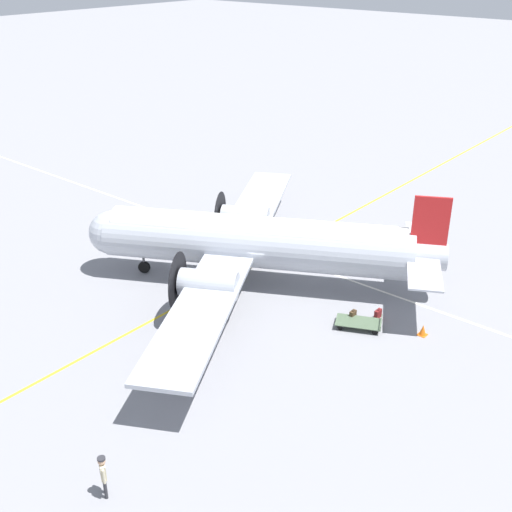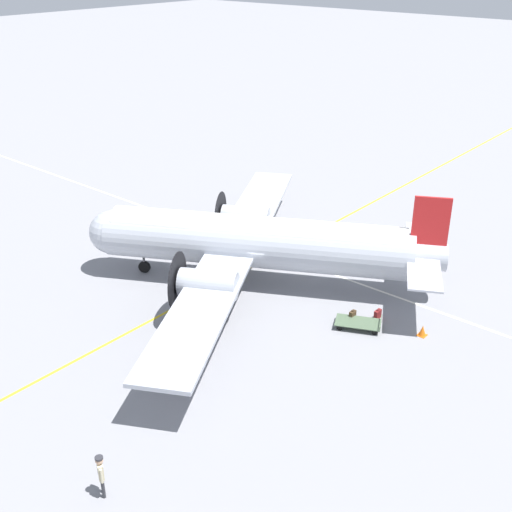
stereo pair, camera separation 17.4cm
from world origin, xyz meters
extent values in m
plane|color=gray|center=(0.00, 0.00, 0.00)|extent=(300.00, 300.00, 0.00)
cube|color=gold|center=(0.00, -1.48, 0.00)|extent=(120.00, 0.16, 0.01)
cube|color=silver|center=(-3.68, 0.00, 0.00)|extent=(0.16, 120.00, 0.01)
cylinder|color=#ADB2BC|center=(0.00, 0.00, 2.39)|extent=(10.42, 16.11, 2.59)
cylinder|color=white|center=(0.00, 0.00, 3.11)|extent=(9.34, 15.01, 1.81)
sphere|color=#ADB2BC|center=(4.08, -7.43, 2.39)|extent=(2.46, 2.46, 2.46)
cylinder|color=#ADB2BC|center=(-4.08, 7.43, 2.52)|extent=(2.84, 3.58, 1.42)
cube|color=red|center=(-4.37, 7.97, 4.34)|extent=(1.02, 1.70, 2.98)
cube|color=#ADB2BC|center=(-4.28, 7.79, 2.65)|extent=(8.03, 5.42, 0.10)
cube|color=#ADB2BC|center=(0.60, -1.09, 2.07)|extent=(23.90, 14.76, 0.20)
cylinder|color=#ADB2BC|center=(4.58, 0.77, 2.09)|extent=(2.64, 3.22, 1.42)
cylinder|color=black|center=(5.34, -0.63, 2.09)|extent=(2.64, 1.47, 2.99)
sphere|color=black|center=(5.41, -0.75, 2.09)|extent=(0.50, 0.50, 0.50)
cylinder|color=#ADB2BC|center=(-3.11, -3.45, 2.09)|extent=(2.64, 3.22, 1.42)
cylinder|color=black|center=(-2.34, -4.85, 2.09)|extent=(2.64, 1.47, 2.99)
sphere|color=black|center=(-2.27, -4.97, 2.09)|extent=(0.50, 0.50, 0.50)
cylinder|color=#4C4C51|center=(4.44, 1.02, 1.04)|extent=(0.18, 0.18, 0.97)
cylinder|color=black|center=(4.44, 1.02, 0.55)|extent=(0.79, 1.11, 1.10)
cylinder|color=#4C4C51|center=(-3.25, -3.20, 1.04)|extent=(0.18, 0.18, 0.97)
cylinder|color=black|center=(-3.25, -3.20, 0.55)|extent=(0.79, 1.11, 1.10)
cylinder|color=#4C4C51|center=(3.18, -5.80, 0.79)|extent=(0.14, 0.14, 0.88)
cylinder|color=black|center=(3.18, -5.80, 0.35)|extent=(0.49, 0.70, 0.70)
cylinder|color=#2D2D33|center=(15.34, 6.06, 0.41)|extent=(0.12, 0.12, 0.82)
cylinder|color=#2D2D33|center=(15.21, 5.86, 0.41)|extent=(0.12, 0.12, 0.82)
cube|color=beige|center=(15.28, 5.96, 1.12)|extent=(0.36, 0.43, 0.61)
sphere|color=tan|center=(15.28, 5.96, 1.56)|extent=(0.27, 0.27, 0.27)
cylinder|color=beige|center=(15.40, 6.17, 1.09)|extent=(0.10, 0.10, 0.58)
cylinder|color=beige|center=(15.15, 5.75, 1.09)|extent=(0.10, 0.10, 0.58)
cube|color=black|center=(15.36, 5.91, 1.19)|extent=(0.03, 0.05, 0.39)
cylinder|color=#2D2D33|center=(15.28, 5.96, 1.68)|extent=(0.39, 0.39, 0.07)
cube|color=maroon|center=(-1.07, 7.21, 0.23)|extent=(0.47, 0.19, 0.47)
cube|color=#551515|center=(-1.07, 7.21, 0.50)|extent=(0.17, 0.13, 0.02)
cube|color=#47331E|center=(-0.03, 6.36, 0.28)|extent=(0.40, 0.20, 0.56)
cube|color=#312315|center=(-0.03, 6.36, 0.59)|extent=(0.14, 0.14, 0.02)
cube|color=#4C6047|center=(0.33, 6.92, 0.30)|extent=(2.05, 2.54, 0.04)
cube|color=#4C6047|center=(-0.15, 7.90, 0.54)|extent=(1.09, 0.55, 0.04)
cylinder|color=#4C6047|center=(0.36, 8.15, 0.43)|extent=(0.04, 0.04, 0.22)
cylinder|color=#4C6047|center=(-0.65, 7.66, 0.43)|extent=(0.04, 0.04, 0.22)
cylinder|color=black|center=(1.13, 6.35, 0.14)|extent=(0.18, 0.28, 0.28)
cylinder|color=black|center=(0.27, 5.94, 0.14)|extent=(0.18, 0.28, 0.28)
cylinder|color=black|center=(0.39, 7.89, 0.14)|extent=(0.18, 0.28, 0.28)
cylinder|color=black|center=(-0.47, 7.48, 0.14)|extent=(0.18, 0.28, 0.28)
cube|color=orange|center=(-1.07, 9.71, 0.01)|extent=(0.42, 0.42, 0.03)
cone|color=orange|center=(-1.07, 9.71, 0.28)|extent=(0.36, 0.36, 0.56)
camera|label=1|loc=(24.52, 20.41, 17.17)|focal=45.00mm
camera|label=2|loc=(24.40, 20.55, 17.17)|focal=45.00mm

